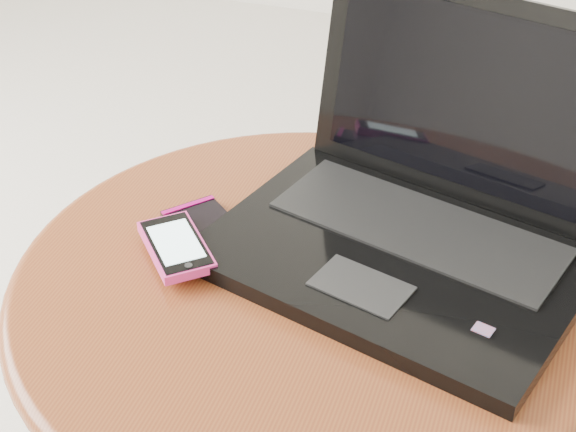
% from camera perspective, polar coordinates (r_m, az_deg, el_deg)
% --- Properties ---
extents(table, '(0.64, 0.64, 0.51)m').
position_cam_1_polar(table, '(1.03, 1.06, -8.61)').
color(table, brown).
rests_on(table, ground).
extents(laptop, '(0.46, 0.41, 0.26)m').
position_cam_1_polar(laptop, '(0.98, 8.26, 0.28)').
color(laptop, black).
rests_on(laptop, table).
extents(phone_black, '(0.14, 0.13, 0.01)m').
position_cam_1_polar(phone_black, '(1.01, -4.96, -1.15)').
color(phone_black, black).
rests_on(phone_black, table).
extents(phone_pink, '(0.12, 0.12, 0.01)m').
position_cam_1_polar(phone_pink, '(0.98, -7.16, -1.94)').
color(phone_pink, '#DE2E85').
rests_on(phone_pink, phone_black).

